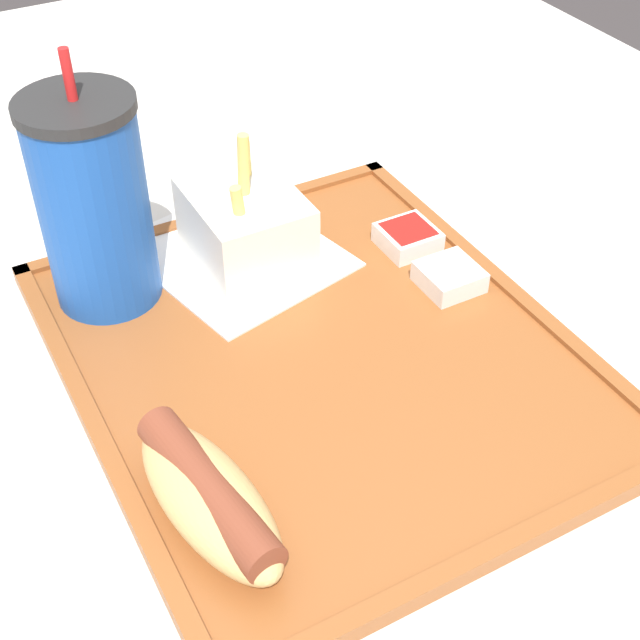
% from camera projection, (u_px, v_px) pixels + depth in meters
% --- Properties ---
extents(dining_table, '(1.48, 1.12, 0.75)m').
position_uv_depth(dining_table, '(326.00, 616.00, 0.90)').
color(dining_table, beige).
rests_on(dining_table, ground_plane).
extents(food_tray, '(0.40, 0.33, 0.01)m').
position_uv_depth(food_tray, '(320.00, 357.00, 0.63)').
color(food_tray, brown).
rests_on(food_tray, dining_table).
extents(paper_napkin, '(0.19, 0.17, 0.00)m').
position_uv_depth(paper_napkin, '(236.00, 254.00, 0.72)').
color(paper_napkin, white).
rests_on(paper_napkin, food_tray).
extents(soda_cup, '(0.08, 0.08, 0.19)m').
position_uv_depth(soda_cup, '(93.00, 203.00, 0.63)').
color(soda_cup, '#194CA5').
rests_on(soda_cup, food_tray).
extents(hot_dog_far, '(0.14, 0.07, 0.04)m').
position_uv_depth(hot_dog_far, '(209.00, 496.00, 0.51)').
color(hot_dog_far, tan).
rests_on(hot_dog_far, food_tray).
extents(fries_carton, '(0.10, 0.08, 0.11)m').
position_uv_depth(fries_carton, '(245.00, 224.00, 0.70)').
color(fries_carton, silver).
rests_on(fries_carton, food_tray).
extents(sauce_cup_mayo, '(0.04, 0.04, 0.02)m').
position_uv_depth(sauce_cup_mayo, '(447.00, 274.00, 0.68)').
color(sauce_cup_mayo, silver).
rests_on(sauce_cup_mayo, food_tray).
extents(sauce_cup_ketchup, '(0.04, 0.04, 0.02)m').
position_uv_depth(sauce_cup_ketchup, '(408.00, 237.00, 0.72)').
color(sauce_cup_ketchup, silver).
rests_on(sauce_cup_ketchup, food_tray).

